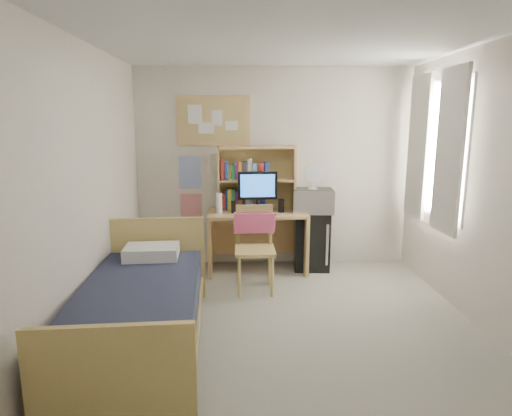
{
  "coord_description": "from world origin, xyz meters",
  "views": [
    {
      "loc": [
        -0.4,
        -3.56,
        1.88
      ],
      "look_at": [
        -0.26,
        1.2,
        0.94
      ],
      "focal_mm": 30.0,
      "sensor_mm": 36.0,
      "label": 1
    }
  ],
  "objects_px": {
    "speaker_left": "(234,207)",
    "desk_fan": "(313,178)",
    "monitor": "(258,192)",
    "speaker_right": "(281,206)",
    "desk_chair": "(255,250)",
    "desk": "(257,241)",
    "microwave": "(312,201)",
    "mini_fridge": "(311,240)",
    "bulletin_board": "(214,120)",
    "bed": "(141,316)"
  },
  "relations": [
    {
      "from": "speaker_right",
      "to": "mini_fridge",
      "type": "bearing_deg",
      "value": 13.72
    },
    {
      "from": "monitor",
      "to": "microwave",
      "type": "xyz_separation_m",
      "value": [
        0.71,
        0.11,
        -0.13
      ]
    },
    {
      "from": "bed",
      "to": "desk_fan",
      "type": "bearing_deg",
      "value": 44.42
    },
    {
      "from": "speaker_left",
      "to": "bulletin_board",
      "type": "bearing_deg",
      "value": 121.14
    },
    {
      "from": "mini_fridge",
      "to": "desk_fan",
      "type": "height_order",
      "value": "desk_fan"
    },
    {
      "from": "speaker_left",
      "to": "speaker_right",
      "type": "height_order",
      "value": "speaker_right"
    },
    {
      "from": "desk",
      "to": "bed",
      "type": "bearing_deg",
      "value": -121.27
    },
    {
      "from": "bed",
      "to": "microwave",
      "type": "height_order",
      "value": "microwave"
    },
    {
      "from": "desk_chair",
      "to": "speaker_left",
      "type": "relative_size",
      "value": 6.29
    },
    {
      "from": "bulletin_board",
      "to": "speaker_left",
      "type": "xyz_separation_m",
      "value": [
        0.26,
        -0.39,
        -1.06
      ]
    },
    {
      "from": "bed",
      "to": "desk_fan",
      "type": "distance_m",
      "value": 2.8
    },
    {
      "from": "desk",
      "to": "microwave",
      "type": "distance_m",
      "value": 0.88
    },
    {
      "from": "mini_fridge",
      "to": "monitor",
      "type": "bearing_deg",
      "value": -165.56
    },
    {
      "from": "bulletin_board",
      "to": "desk_chair",
      "type": "bearing_deg",
      "value": -63.6
    },
    {
      "from": "bulletin_board",
      "to": "mini_fridge",
      "type": "height_order",
      "value": "bulletin_board"
    },
    {
      "from": "speaker_left",
      "to": "desk_fan",
      "type": "relative_size",
      "value": 0.52
    },
    {
      "from": "bed",
      "to": "monitor",
      "type": "height_order",
      "value": "monitor"
    },
    {
      "from": "mini_fridge",
      "to": "speaker_right",
      "type": "bearing_deg",
      "value": -159.92
    },
    {
      "from": "bulletin_board",
      "to": "microwave",
      "type": "height_order",
      "value": "bulletin_board"
    },
    {
      "from": "mini_fridge",
      "to": "speaker_right",
      "type": "xyz_separation_m",
      "value": [
        -0.41,
        -0.12,
        0.48
      ]
    },
    {
      "from": "speaker_right",
      "to": "microwave",
      "type": "bearing_deg",
      "value": 11.17
    },
    {
      "from": "desk_chair",
      "to": "mini_fridge",
      "type": "distance_m",
      "value": 1.09
    },
    {
      "from": "mini_fridge",
      "to": "speaker_right",
      "type": "distance_m",
      "value": 0.65
    },
    {
      "from": "desk_chair",
      "to": "microwave",
      "type": "relative_size",
      "value": 1.92
    },
    {
      "from": "speaker_left",
      "to": "microwave",
      "type": "relative_size",
      "value": 0.31
    },
    {
      "from": "speaker_left",
      "to": "desk_fan",
      "type": "bearing_deg",
      "value": 4.61
    },
    {
      "from": "monitor",
      "to": "microwave",
      "type": "height_order",
      "value": "monitor"
    },
    {
      "from": "mini_fridge",
      "to": "speaker_right",
      "type": "height_order",
      "value": "speaker_right"
    },
    {
      "from": "bulletin_board",
      "to": "speaker_left",
      "type": "height_order",
      "value": "bulletin_board"
    },
    {
      "from": "monitor",
      "to": "speaker_right",
      "type": "bearing_deg",
      "value": 0.0
    },
    {
      "from": "bulletin_board",
      "to": "desk_fan",
      "type": "bearing_deg",
      "value": -11.76
    },
    {
      "from": "speaker_right",
      "to": "desk_fan",
      "type": "height_order",
      "value": "desk_fan"
    },
    {
      "from": "desk_fan",
      "to": "desk",
      "type": "bearing_deg",
      "value": -171.89
    },
    {
      "from": "mini_fridge",
      "to": "microwave",
      "type": "bearing_deg",
      "value": -90.0
    },
    {
      "from": "desk_chair",
      "to": "speaker_right",
      "type": "xyz_separation_m",
      "value": [
        0.35,
        0.66,
        0.37
      ]
    },
    {
      "from": "desk",
      "to": "microwave",
      "type": "bearing_deg",
      "value": 1.76
    },
    {
      "from": "desk_chair",
      "to": "desk_fan",
      "type": "bearing_deg",
      "value": 44.34
    },
    {
      "from": "desk",
      "to": "speaker_right",
      "type": "relative_size",
      "value": 7.42
    },
    {
      "from": "microwave",
      "to": "desk_fan",
      "type": "bearing_deg",
      "value": 93.96
    },
    {
      "from": "bulletin_board",
      "to": "bed",
      "type": "xyz_separation_m",
      "value": [
        -0.5,
        -2.23,
        -1.65
      ]
    },
    {
      "from": "desk",
      "to": "monitor",
      "type": "height_order",
      "value": "monitor"
    },
    {
      "from": "desk",
      "to": "speaker_left",
      "type": "height_order",
      "value": "speaker_left"
    },
    {
      "from": "speaker_right",
      "to": "microwave",
      "type": "distance_m",
      "value": 0.43
    },
    {
      "from": "bulletin_board",
      "to": "bed",
      "type": "distance_m",
      "value": 2.82
    },
    {
      "from": "desk",
      "to": "microwave",
      "type": "height_order",
      "value": "microwave"
    },
    {
      "from": "monitor",
      "to": "desk_chair",
      "type": "bearing_deg",
      "value": -96.84
    },
    {
      "from": "desk_chair",
      "to": "bed",
      "type": "bearing_deg",
      "value": -130.36
    },
    {
      "from": "desk",
      "to": "speaker_left",
      "type": "xyz_separation_m",
      "value": [
        -0.3,
        -0.07,
        0.47
      ]
    },
    {
      "from": "mini_fridge",
      "to": "desk_chair",
      "type": "bearing_deg",
      "value": -130.48
    },
    {
      "from": "mini_fridge",
      "to": "bed",
      "type": "xyz_separation_m",
      "value": [
        -1.77,
        -1.99,
        -0.11
      ]
    }
  ]
}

